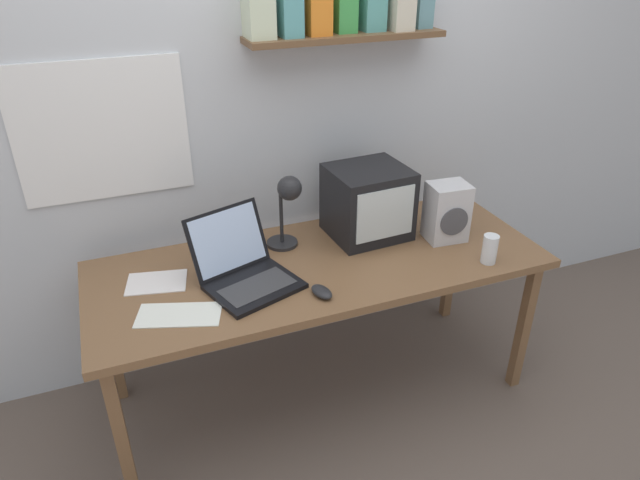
% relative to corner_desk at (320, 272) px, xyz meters
% --- Properties ---
extents(ground_plane, '(12.00, 12.00, 0.00)m').
position_rel_corner_desk_xyz_m(ground_plane, '(0.00, 0.00, -0.65)').
color(ground_plane, '#68584E').
extents(back_wall, '(5.60, 0.24, 2.60)m').
position_rel_corner_desk_xyz_m(back_wall, '(0.00, 0.48, 0.66)').
color(back_wall, silver).
rests_on(back_wall, ground_plane).
extents(corner_desk, '(1.87, 0.72, 0.71)m').
position_rel_corner_desk_xyz_m(corner_desk, '(0.00, 0.00, 0.00)').
color(corner_desk, brown).
rests_on(corner_desk, ground_plane).
extents(crt_monitor, '(0.35, 0.32, 0.31)m').
position_rel_corner_desk_xyz_m(crt_monitor, '(0.28, 0.15, 0.21)').
color(crt_monitor, black).
rests_on(crt_monitor, corner_desk).
extents(laptop, '(0.42, 0.44, 0.26)m').
position_rel_corner_desk_xyz_m(laptop, '(-0.33, -0.03, 0.12)').
color(laptop, black).
rests_on(laptop, corner_desk).
extents(desk_lamp, '(0.14, 0.17, 0.34)m').
position_rel_corner_desk_xyz_m(desk_lamp, '(-0.08, 0.15, 0.28)').
color(desk_lamp, '#232326').
rests_on(desk_lamp, corner_desk).
extents(juice_glass, '(0.06, 0.06, 0.12)m').
position_rel_corner_desk_xyz_m(juice_glass, '(0.64, -0.26, 0.11)').
color(juice_glass, white).
rests_on(juice_glass, corner_desk).
extents(space_heater, '(0.18, 0.15, 0.26)m').
position_rel_corner_desk_xyz_m(space_heater, '(0.58, -0.02, 0.18)').
color(space_heater, silver).
rests_on(space_heater, corner_desk).
extents(computer_mouse, '(0.08, 0.12, 0.03)m').
position_rel_corner_desk_xyz_m(computer_mouse, '(-0.09, -0.23, 0.07)').
color(computer_mouse, '#232326').
rests_on(computer_mouse, corner_desk).
extents(loose_paper_near_laptop, '(0.33, 0.23, 0.00)m').
position_rel_corner_desk_xyz_m(loose_paper_near_laptop, '(-0.60, -0.16, 0.06)').
color(loose_paper_near_laptop, white).
rests_on(loose_paper_near_laptop, corner_desk).
extents(open_notebook, '(0.26, 0.20, 0.00)m').
position_rel_corner_desk_xyz_m(open_notebook, '(-0.65, 0.08, 0.06)').
color(open_notebook, white).
rests_on(open_notebook, corner_desk).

